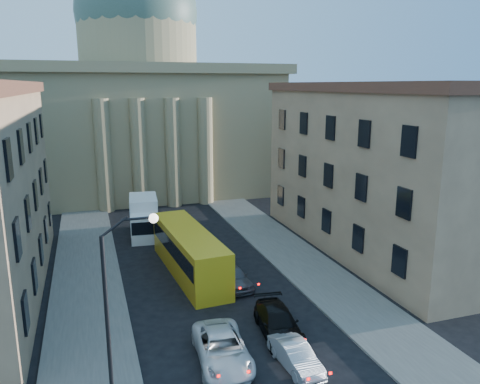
{
  "coord_description": "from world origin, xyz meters",
  "views": [
    {
      "loc": [
        -7.87,
        -12.46,
        14.47
      ],
      "look_at": [
        1.65,
        16.25,
        7.52
      ],
      "focal_mm": 35.0,
      "sensor_mm": 36.0,
      "label": 1
    }
  ],
  "objects_px": {
    "city_bus": "(189,250)",
    "street_lamp": "(117,292)",
    "car_right_near": "(296,356)",
    "box_truck": "(144,218)"
  },
  "relations": [
    {
      "from": "car_right_near",
      "to": "box_truck",
      "type": "bearing_deg",
      "value": 96.42
    },
    {
      "from": "street_lamp",
      "to": "city_bus",
      "type": "height_order",
      "value": "street_lamp"
    },
    {
      "from": "street_lamp",
      "to": "car_right_near",
      "type": "relative_size",
      "value": 2.19
    },
    {
      "from": "city_bus",
      "to": "street_lamp",
      "type": "bearing_deg",
      "value": -118.76
    },
    {
      "from": "car_right_near",
      "to": "city_bus",
      "type": "height_order",
      "value": "city_bus"
    },
    {
      "from": "car_right_near",
      "to": "box_truck",
      "type": "relative_size",
      "value": 0.59
    },
    {
      "from": "city_bus",
      "to": "box_truck",
      "type": "relative_size",
      "value": 1.83
    },
    {
      "from": "city_bus",
      "to": "box_truck",
      "type": "height_order",
      "value": "box_truck"
    },
    {
      "from": "street_lamp",
      "to": "box_truck",
      "type": "relative_size",
      "value": 1.29
    },
    {
      "from": "street_lamp",
      "to": "city_bus",
      "type": "relative_size",
      "value": 0.71
    }
  ]
}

